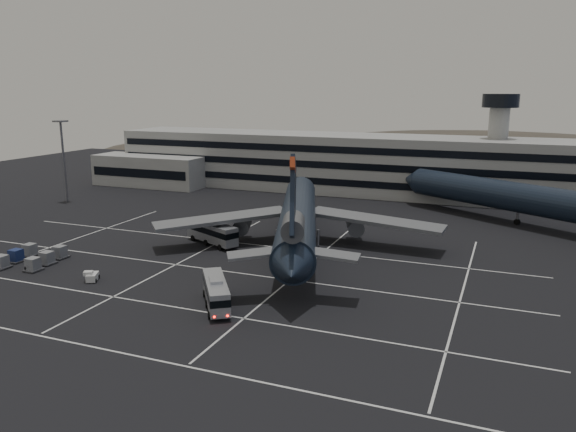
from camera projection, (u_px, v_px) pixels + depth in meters
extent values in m
plane|color=black|center=(197.00, 278.00, 76.25)|extent=(260.00, 260.00, 0.00)
cube|color=silver|center=(84.00, 345.00, 56.34)|extent=(90.00, 0.25, 0.01)
cube|color=silver|center=(154.00, 304.00, 67.20)|extent=(90.00, 0.25, 0.01)
cube|color=silver|center=(212.00, 269.00, 79.87)|extent=(90.00, 0.25, 0.01)
cube|color=silver|center=(254.00, 245.00, 92.54)|extent=(90.00, 0.25, 0.01)
cube|color=silver|center=(58.00, 245.00, 92.57)|extent=(0.25, 55.00, 0.01)
cube|color=silver|center=(183.00, 261.00, 83.86)|extent=(0.25, 55.00, 0.01)
cube|color=silver|center=(295.00, 275.00, 77.32)|extent=(0.25, 55.00, 0.01)
cube|color=silver|center=(461.00, 297.00, 69.33)|extent=(0.25, 55.00, 0.01)
cube|color=gray|center=(346.00, 163.00, 139.85)|extent=(120.00, 18.00, 14.00)
cube|color=black|center=(335.00, 182.00, 132.43)|extent=(118.00, 0.20, 1.60)
cube|color=black|center=(335.00, 166.00, 131.55)|extent=(118.00, 0.20, 1.60)
cube|color=black|center=(335.00, 150.00, 130.72)|extent=(118.00, 0.20, 1.60)
cube|color=gray|center=(150.00, 171.00, 147.81)|extent=(30.00, 10.00, 8.00)
cylinder|color=gray|center=(496.00, 152.00, 128.06)|extent=(4.40, 4.40, 22.00)
cylinder|color=black|center=(501.00, 101.00, 125.50)|extent=(8.00, 8.00, 3.00)
ellipsoid|color=#38332B|center=(278.00, 169.00, 254.20)|extent=(196.00, 140.00, 32.00)
ellipsoid|color=#38332B|center=(487.00, 188.00, 222.18)|extent=(252.00, 180.00, 44.00)
cylinder|color=slate|center=(64.00, 162.00, 125.89)|extent=(0.50, 0.50, 18.00)
cube|color=slate|center=(60.00, 121.00, 123.87)|extent=(2.40, 2.40, 0.35)
cylinder|color=black|center=(298.00, 217.00, 88.97)|extent=(21.25, 47.13, 5.60)
cone|color=black|center=(301.00, 189.00, 114.49)|extent=(6.78, 6.11, 5.60)
cone|color=black|center=(292.00, 270.00, 63.15)|extent=(6.42, 6.39, 5.04)
cube|color=black|center=(293.00, 200.00, 64.92)|extent=(3.62, 9.10, 10.97)
cube|color=#AC3717|center=(293.00, 165.00, 62.52)|extent=(1.59, 3.23, 2.24)
cylinder|color=#595B60|center=(293.00, 226.00, 66.14)|extent=(4.54, 6.56, 2.70)
cube|color=slate|center=(258.00, 253.00, 67.58)|extent=(8.07, 6.64, 0.87)
cube|color=slate|center=(328.00, 254.00, 67.23)|extent=(7.86, 4.14, 0.87)
cube|color=slate|center=(222.00, 219.00, 91.61)|extent=(20.14, 18.68, 1.75)
cylinder|color=#595B60|center=(242.00, 225.00, 94.79)|extent=(4.38, 6.08, 2.70)
cube|color=slate|center=(375.00, 220.00, 90.58)|extent=(22.23, 6.48, 1.75)
cylinder|color=#595B60|center=(355.00, 226.00, 94.00)|extent=(4.38, 6.08, 2.70)
cylinder|color=slate|center=(300.00, 215.00, 104.60)|extent=(0.44, 0.44, 3.00)
cylinder|color=black|center=(300.00, 223.00, 104.96)|extent=(0.84, 1.20, 1.10)
cylinder|color=slate|center=(277.00, 239.00, 87.82)|extent=(0.44, 0.44, 3.00)
cylinder|color=black|center=(277.00, 249.00, 88.19)|extent=(0.84, 1.20, 1.10)
cylinder|color=slate|center=(318.00, 239.00, 87.55)|extent=(0.44, 0.44, 3.00)
cylinder|color=black|center=(318.00, 249.00, 87.92)|extent=(0.84, 1.20, 1.10)
cylinder|color=black|center=(519.00, 198.00, 104.95)|extent=(43.86, 29.84, 5.60)
cone|color=black|center=(412.00, 180.00, 125.44)|extent=(6.76, 7.13, 5.60)
cylinder|color=slate|center=(518.00, 213.00, 105.61)|extent=(0.44, 0.44, 3.00)
cylinder|color=black|center=(517.00, 222.00, 105.98)|extent=(1.20, 1.00, 1.10)
cube|color=gray|center=(216.00, 292.00, 65.91)|extent=(7.56, 9.50, 2.72)
cube|color=black|center=(216.00, 289.00, 65.84)|extent=(7.64, 9.59, 0.86)
cube|color=gray|center=(216.00, 279.00, 65.57)|extent=(2.75, 3.07, 0.32)
cylinder|color=black|center=(209.00, 315.00, 62.66)|extent=(0.74, 0.88, 0.87)
cylinder|color=black|center=(230.00, 313.00, 63.15)|extent=(0.74, 0.88, 0.87)
cylinder|color=black|center=(207.00, 304.00, 65.98)|extent=(0.74, 0.88, 0.87)
cylinder|color=black|center=(226.00, 302.00, 66.48)|extent=(0.74, 0.88, 0.87)
cylinder|color=black|center=(204.00, 293.00, 69.31)|extent=(0.74, 0.88, 0.87)
cylinder|color=black|center=(223.00, 292.00, 69.80)|extent=(0.74, 0.88, 0.87)
cube|color=#FF0C05|center=(214.00, 317.00, 61.22)|extent=(0.23, 0.19, 0.20)
cube|color=#FF0C05|center=(228.00, 316.00, 61.54)|extent=(0.23, 0.19, 0.20)
cube|color=gray|center=(212.00, 232.00, 92.40)|extent=(11.09, 7.11, 3.03)
cube|color=black|center=(212.00, 230.00, 92.32)|extent=(11.17, 7.19, 0.96)
cube|color=gray|center=(212.00, 222.00, 92.02)|extent=(3.43, 2.77, 0.35)
cylinder|color=black|center=(220.00, 248.00, 89.12)|extent=(1.01, 0.71, 0.97)
cylinder|color=black|center=(233.00, 245.00, 90.78)|extent=(1.01, 0.71, 0.97)
cylinder|color=black|center=(206.00, 243.00, 91.92)|extent=(1.01, 0.71, 0.97)
cylinder|color=black|center=(219.00, 240.00, 93.58)|extent=(1.01, 0.71, 0.97)
cylinder|color=black|center=(193.00, 238.00, 94.72)|extent=(1.01, 0.71, 0.97)
cylinder|color=black|center=(205.00, 236.00, 96.38)|extent=(1.01, 0.71, 0.97)
cylinder|color=black|center=(3.00, 265.00, 81.18)|extent=(0.25, 0.57, 0.56)
cube|color=silver|center=(92.00, 277.00, 75.00)|extent=(2.14, 2.61, 0.94)
cube|color=silver|center=(91.00, 274.00, 74.35)|extent=(1.44, 1.35, 0.52)
cylinder|color=black|center=(87.00, 281.00, 74.20)|extent=(0.47, 0.62, 0.58)
cylinder|color=black|center=(95.00, 281.00, 74.29)|extent=(0.47, 0.62, 0.58)
cylinder|color=black|center=(90.00, 277.00, 75.82)|extent=(0.47, 0.62, 0.58)
cylinder|color=black|center=(99.00, 277.00, 75.91)|extent=(0.47, 0.62, 0.58)
cube|color=#2D2D30|center=(2.00, 267.00, 80.31)|extent=(2.31, 2.57, 0.19)
cylinder|color=black|center=(2.00, 268.00, 80.33)|extent=(0.10, 0.21, 0.21)
cube|color=gray|center=(1.00, 261.00, 80.11)|extent=(1.84, 1.84, 1.66)
cube|color=#2D2D30|center=(34.00, 270.00, 79.20)|extent=(2.31, 2.57, 0.19)
cylinder|color=black|center=(34.00, 270.00, 79.22)|extent=(0.10, 0.21, 0.21)
cube|color=gray|center=(33.00, 264.00, 79.00)|extent=(1.84, 1.84, 1.66)
cube|color=#2D2D30|center=(17.00, 261.00, 83.27)|extent=(2.31, 2.57, 0.19)
cylinder|color=black|center=(17.00, 261.00, 83.29)|extent=(0.10, 0.21, 0.21)
cube|color=navy|center=(16.00, 255.00, 83.07)|extent=(1.84, 1.84, 1.66)
cube|color=#2D2D30|center=(47.00, 263.00, 82.16)|extent=(2.31, 2.57, 0.19)
cylinder|color=black|center=(48.00, 264.00, 82.18)|extent=(0.10, 0.21, 0.21)
cube|color=gray|center=(47.00, 257.00, 81.96)|extent=(1.84, 1.84, 1.66)
cube|color=#2D2D30|center=(30.00, 255.00, 86.23)|extent=(2.31, 2.57, 0.19)
cylinder|color=black|center=(30.00, 255.00, 86.25)|extent=(0.10, 0.21, 0.21)
cube|color=gray|center=(30.00, 249.00, 86.03)|extent=(1.84, 1.84, 1.66)
cube|color=#2D2D30|center=(60.00, 257.00, 85.12)|extent=(2.31, 2.57, 0.19)
cylinder|color=black|center=(60.00, 258.00, 85.14)|extent=(0.10, 0.21, 0.21)
cube|color=gray|center=(60.00, 251.00, 84.92)|extent=(1.84, 1.84, 1.66)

